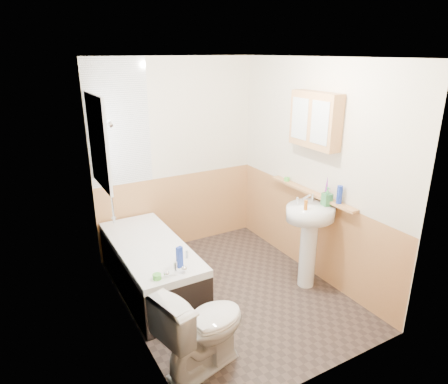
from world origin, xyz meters
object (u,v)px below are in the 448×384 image
(toilet, at_px, (203,328))
(sink, at_px, (310,230))
(pine_shelf, at_px, (311,192))
(bathtub, at_px, (151,265))
(medicine_cabinet, at_px, (315,120))

(toilet, bearing_deg, sink, -84.66)
(sink, distance_m, pine_shelf, 0.45)
(bathtub, height_order, pine_shelf, pine_shelf)
(sink, xyz_separation_m, pine_shelf, (0.20, 0.24, 0.32))
(toilet, relative_size, sink, 0.73)
(sink, bearing_deg, bathtub, 158.58)
(medicine_cabinet, bearing_deg, bathtub, 161.77)
(pine_shelf, bearing_deg, bathtub, 162.38)
(toilet, height_order, pine_shelf, pine_shelf)
(bathtub, distance_m, toilet, 1.36)
(pine_shelf, bearing_deg, toilet, -156.19)
(toilet, distance_m, medicine_cabinet, 2.43)
(toilet, distance_m, pine_shelf, 2.07)
(toilet, bearing_deg, medicine_cabinet, -79.80)
(bathtub, bearing_deg, sink, -27.19)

